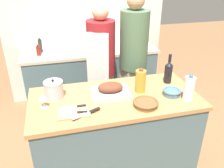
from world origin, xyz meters
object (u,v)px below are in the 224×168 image
wicker_basket (146,103)px  person_cook_guest (133,58)px  wine_bottle_green (168,72)px  milk_jug (189,89)px  person_cook_aproned (101,65)px  condiment_bottle_short (40,46)px  juice_jug (140,81)px  mixing_bowl (172,92)px  cutting_board (74,113)px  roasting_pan (110,90)px  knife_paring (75,107)px  knife_chef (87,113)px  knife_bread (75,112)px  stock_pot (54,89)px  wine_glass_left (43,97)px  condiment_bottle_tall (38,51)px

wicker_basket → person_cook_guest: (0.22, 0.97, 0.05)m
wine_bottle_green → person_cook_guest: 0.62m
milk_jug → person_cook_aproned: person_cook_aproned is taller
condiment_bottle_short → person_cook_aproned: person_cook_aproned is taller
juice_jug → milk_jug: size_ratio=0.97×
mixing_bowl → condiment_bottle_short: size_ratio=0.85×
person_cook_aproned → person_cook_guest: bearing=23.7°
condiment_bottle_short → mixing_bowl: bearing=-52.1°
juice_jug → condiment_bottle_short: size_ratio=1.17×
cutting_board → juice_jug: juice_jug is taller
milk_jug → mixing_bowl: bearing=133.3°
condiment_bottle_short → roasting_pan: bearing=-65.3°
roasting_pan → juice_jug: bearing=0.3°
juice_jug → person_cook_guest: bearing=76.4°
cutting_board → condiment_bottle_short: condiment_bottle_short is taller
mixing_bowl → condiment_bottle_short: (-1.20, 1.55, 0.06)m
knife_paring → roasting_pan: bearing=23.5°
person_cook_aproned → wine_bottle_green: bearing=-19.9°
person_cook_guest → knife_chef: bearing=-143.9°
milk_jug → knife_bread: (-1.02, 0.01, -0.09)m
juice_jug → wicker_basket: bearing=-99.8°
condiment_bottle_short → knife_chef: bearing=-77.1°
cutting_board → wine_bottle_green: 1.07m
condiment_bottle_short → person_cook_aproned: bearing=-43.5°
milk_jug → person_cook_aproned: size_ratio=0.15×
stock_pot → juice_jug: (0.81, -0.09, 0.03)m
wine_bottle_green → knife_paring: bearing=-164.9°
roasting_pan → milk_jug: (0.66, -0.25, 0.06)m
wine_glass_left → condiment_bottle_short: 1.46m
milk_jug → condiment_bottle_short: 2.11m
mixing_bowl → juice_jug: (-0.26, 0.15, 0.08)m
wicker_basket → milk_jug: bearing=1.2°
condiment_bottle_tall → condiment_bottle_short: bearing=77.9°
condiment_bottle_short → person_cook_guest: size_ratio=0.12×
person_cook_aproned → wine_glass_left: bearing=-103.7°
roasting_pan → condiment_bottle_short: size_ratio=1.92×
cutting_board → condiment_bottle_tall: 1.54m
wine_bottle_green → person_cook_aproned: person_cook_aproned is taller
roasting_pan → wine_glass_left: size_ratio=2.95×
stock_pot → condiment_bottle_short: condiment_bottle_short is taller
milk_jug → person_cook_aproned: (-0.59, 0.98, -0.11)m
juice_jug → person_cook_guest: size_ratio=0.14×
wicker_basket → wine_bottle_green: 0.55m
wicker_basket → cutting_board: wicker_basket is taller
knife_chef → condiment_bottle_tall: (-0.41, 1.55, 0.04)m
roasting_pan → knife_bread: 0.43m
wine_bottle_green → roasting_pan: bearing=-169.8°
cutting_board → condiment_bottle_short: 1.66m
condiment_bottle_tall → condiment_bottle_short: condiment_bottle_short is taller
wicker_basket → wine_glass_left: wine_glass_left is taller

